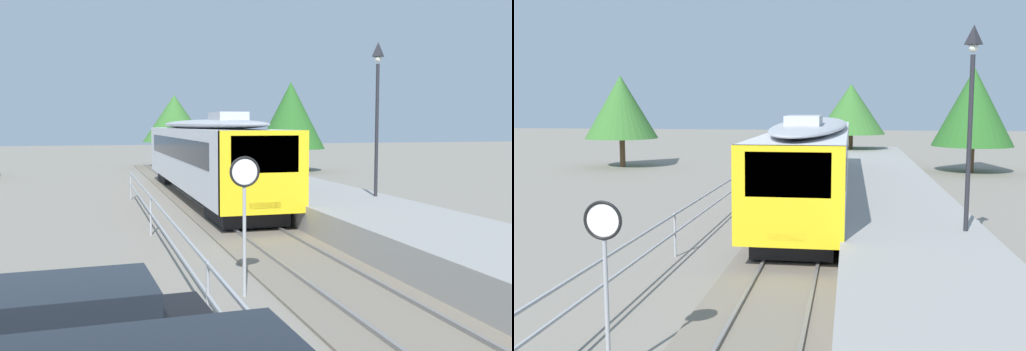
% 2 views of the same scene
% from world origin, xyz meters
% --- Properties ---
extents(ground_plane, '(160.00, 160.00, 0.00)m').
position_xyz_m(ground_plane, '(-3.00, 22.00, 0.00)').
color(ground_plane, gray).
extents(track_rails, '(3.20, 60.00, 0.14)m').
position_xyz_m(track_rails, '(0.00, 22.00, 0.03)').
color(track_rails, slate).
rests_on(track_rails, ground).
extents(commuter_train, '(2.82, 19.51, 3.74)m').
position_xyz_m(commuter_train, '(0.00, 29.33, 2.15)').
color(commuter_train, silver).
rests_on(commuter_train, track_rails).
extents(station_platform, '(3.90, 60.00, 0.90)m').
position_xyz_m(station_platform, '(3.25, 22.00, 0.45)').
color(station_platform, '#999691').
rests_on(station_platform, ground).
extents(platform_lamp_mid_platform, '(0.34, 0.34, 5.35)m').
position_xyz_m(platform_lamp_mid_platform, '(4.57, 21.36, 4.62)').
color(platform_lamp_mid_platform, '#232328').
rests_on(platform_lamp_mid_platform, station_platform).
extents(speed_limit_sign, '(0.61, 0.10, 2.81)m').
position_xyz_m(speed_limit_sign, '(-2.17, 13.94, 2.12)').
color(speed_limit_sign, '#9EA0A5').
rests_on(speed_limit_sign, ground).
extents(carpark_fence, '(0.06, 36.06, 1.25)m').
position_xyz_m(carpark_fence, '(-3.30, 12.00, 0.91)').
color(carpark_fence, '#9EA0A5').
rests_on(carpark_fence, ground).
extents(parked_hatchback_black, '(4.08, 1.95, 1.53)m').
position_xyz_m(parked_hatchback_black, '(-5.54, 10.15, 0.79)').
color(parked_hatchback_black, black).
rests_on(parked_hatchback_black, ground).
extents(tree_behind_carpark, '(4.95, 4.95, 6.49)m').
position_xyz_m(tree_behind_carpark, '(9.00, 42.89, 4.07)').
color(tree_behind_carpark, brown).
rests_on(tree_behind_carpark, ground).
extents(tree_distant_left, '(5.11, 5.11, 5.77)m').
position_xyz_m(tree_distant_left, '(1.51, 49.58, 3.89)').
color(tree_distant_left, brown).
rests_on(tree_distant_left, ground).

